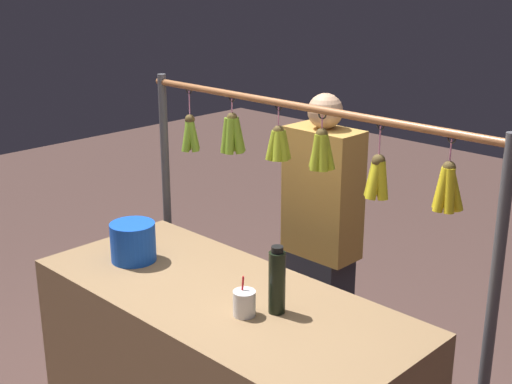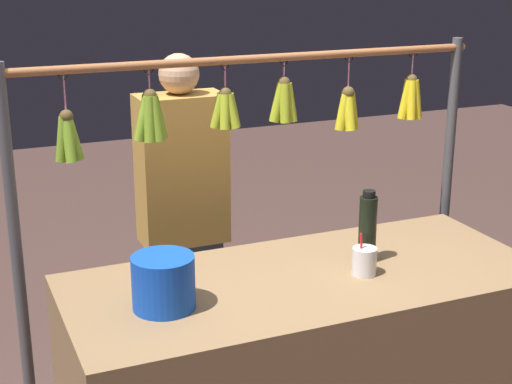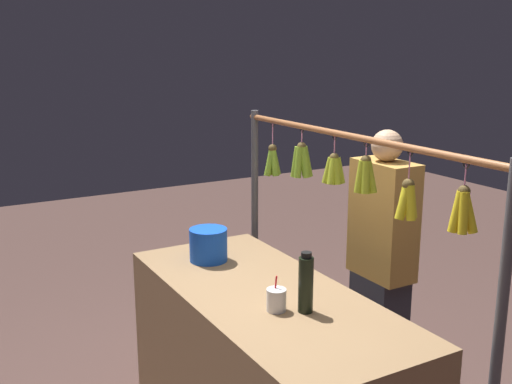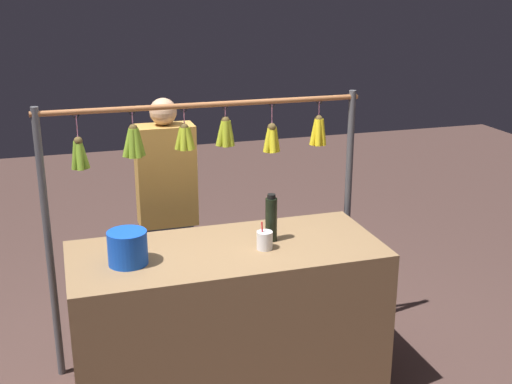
% 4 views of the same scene
% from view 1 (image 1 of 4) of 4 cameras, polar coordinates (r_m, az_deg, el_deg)
% --- Properties ---
extents(display_rack, '(1.94, 0.12, 1.66)m').
position_cam_1_polar(display_rack, '(3.11, 3.43, -0.38)').
color(display_rack, '#4C4C51').
rests_on(display_rack, ground).
extents(water_bottle, '(0.07, 0.07, 0.28)m').
position_cam_1_polar(water_bottle, '(2.71, 1.72, -7.26)').
color(water_bottle, black).
rests_on(water_bottle, market_counter).
extents(blue_bucket, '(0.21, 0.21, 0.18)m').
position_cam_1_polar(blue_bucket, '(3.24, -9.97, -4.02)').
color(blue_bucket, blue).
rests_on(blue_bucket, market_counter).
extents(drink_cup, '(0.09, 0.09, 0.16)m').
position_cam_1_polar(drink_cup, '(2.72, -0.96, -9.02)').
color(drink_cup, silver).
rests_on(drink_cup, market_counter).
extents(vendor_person, '(0.38, 0.21, 1.60)m').
position_cam_1_polar(vendor_person, '(3.65, 5.31, -4.60)').
color(vendor_person, '#2D2D38').
rests_on(vendor_person, ground).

